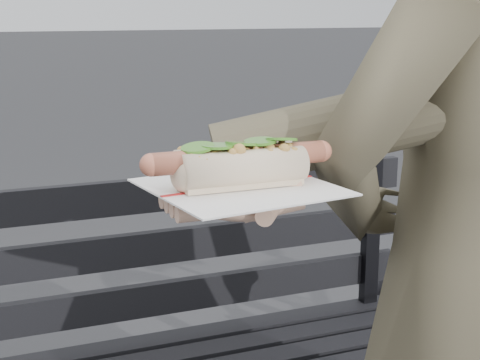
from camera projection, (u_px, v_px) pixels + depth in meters
The scene contains 3 objects.
park_bench at pixel (129, 348), 1.62m from camera, with size 1.50×0.44×0.88m.
person at pixel (468, 300), 1.10m from camera, with size 0.61×0.40×1.66m, color #4E4A34.
held_hotdog at pixel (364, 131), 0.93m from camera, with size 0.63×0.31×0.20m.
Camera 1 is at (-0.25, -0.67, 1.26)m, focal length 55.00 mm.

